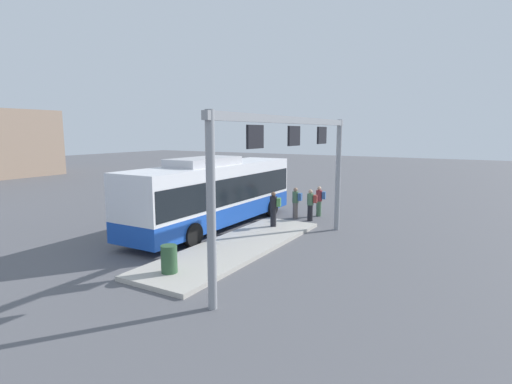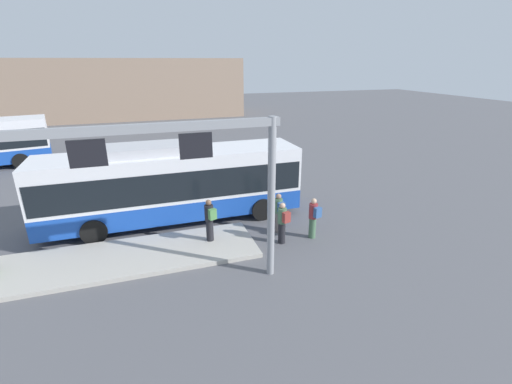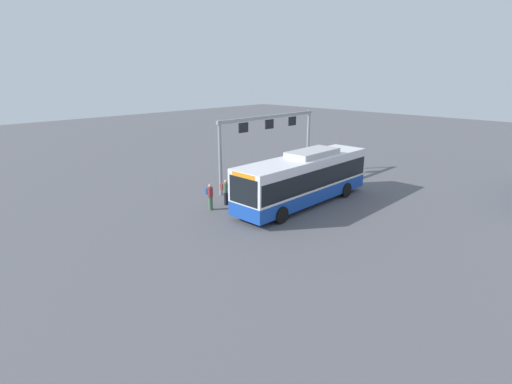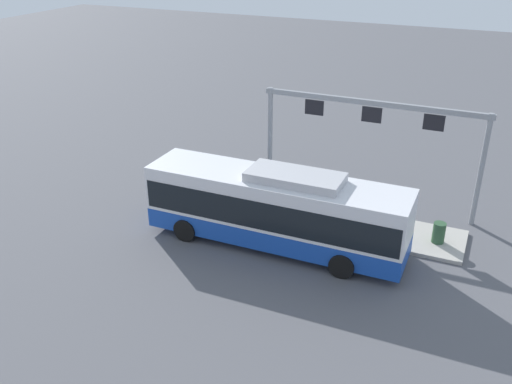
{
  "view_description": "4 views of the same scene",
  "coord_description": "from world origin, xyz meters",
  "px_view_note": "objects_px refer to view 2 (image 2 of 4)",
  "views": [
    {
      "loc": [
        -15.46,
        -11.34,
        4.65
      ],
      "look_at": [
        2.87,
        -0.63,
        1.42
      ],
      "focal_mm": 27.87,
      "sensor_mm": 36.0,
      "label": 1
    },
    {
      "loc": [
        -1.23,
        -14.97,
        6.71
      ],
      "look_at": [
        3.16,
        -1.78,
        1.57
      ],
      "focal_mm": 25.18,
      "sensor_mm": 36.0,
      "label": 2
    },
    {
      "loc": [
        19.54,
        14.77,
        8.25
      ],
      "look_at": [
        3.12,
        -1.27,
        1.22
      ],
      "focal_mm": 27.43,
      "sensor_mm": 36.0,
      "label": 3
    },
    {
      "loc": [
        -7.58,
        18.93,
        12.24
      ],
      "look_at": [
        1.52,
        -1.46,
        1.54
      ],
      "focal_mm": 39.2,
      "sensor_mm": 36.0,
      "label": 4
    }
  ],
  "objects_px": {
    "person_waiting_mid": "(283,222)",
    "bus_main": "(173,181)",
    "person_waiting_near": "(279,212)",
    "person_waiting_far": "(210,219)",
    "person_boarding": "(313,217)"
  },
  "relations": [
    {
      "from": "person_boarding",
      "to": "person_waiting_far",
      "type": "height_order",
      "value": "person_waiting_far"
    },
    {
      "from": "person_waiting_near",
      "to": "person_waiting_far",
      "type": "relative_size",
      "value": 1.0
    },
    {
      "from": "person_boarding",
      "to": "bus_main",
      "type": "bearing_deg",
      "value": 42.68
    },
    {
      "from": "bus_main",
      "to": "person_waiting_near",
      "type": "relative_size",
      "value": 6.54
    },
    {
      "from": "person_waiting_mid",
      "to": "bus_main",
      "type": "bearing_deg",
      "value": 31.28
    },
    {
      "from": "person_boarding",
      "to": "person_waiting_far",
      "type": "xyz_separation_m",
      "value": [
        -3.98,
        0.75,
        0.16
      ]
    },
    {
      "from": "bus_main",
      "to": "person_waiting_near",
      "type": "xyz_separation_m",
      "value": [
        3.88,
        -2.54,
        -0.92
      ]
    },
    {
      "from": "person_waiting_far",
      "to": "person_boarding",
      "type": "bearing_deg",
      "value": -119.42
    },
    {
      "from": "bus_main",
      "to": "person_waiting_far",
      "type": "height_order",
      "value": "bus_main"
    },
    {
      "from": "person_waiting_near",
      "to": "person_waiting_far",
      "type": "distance_m",
      "value": 2.88
    },
    {
      "from": "person_boarding",
      "to": "person_waiting_far",
      "type": "bearing_deg",
      "value": 66.78
    },
    {
      "from": "person_boarding",
      "to": "person_waiting_far",
      "type": "distance_m",
      "value": 4.05
    },
    {
      "from": "person_waiting_near",
      "to": "person_waiting_mid",
      "type": "distance_m",
      "value": 0.98
    },
    {
      "from": "person_waiting_near",
      "to": "person_waiting_mid",
      "type": "xyz_separation_m",
      "value": [
        -0.22,
        -0.96,
        0.0
      ]
    },
    {
      "from": "person_waiting_near",
      "to": "person_waiting_far",
      "type": "height_order",
      "value": "person_waiting_far"
    }
  ]
}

